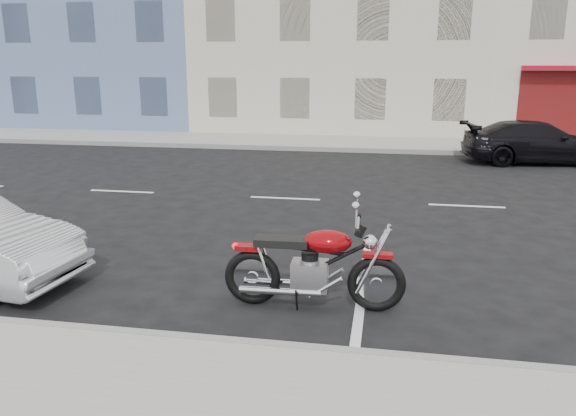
# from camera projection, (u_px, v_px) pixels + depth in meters

# --- Properties ---
(ground) EXTENTS (120.00, 120.00, 0.00)m
(ground) POSITION_uv_depth(u_px,v_px,m) (373.00, 202.00, 12.48)
(ground) COLOR black
(ground) RESTS_ON ground
(sidewalk_far) EXTENTS (80.00, 3.40, 0.15)m
(sidewalk_far) POSITION_uv_depth(u_px,v_px,m) (249.00, 141.00, 21.60)
(sidewalk_far) COLOR gray
(sidewalk_far) RESTS_ON ground
(curb_far) EXTENTS (80.00, 0.12, 0.16)m
(curb_far) POSITION_uv_depth(u_px,v_px,m) (238.00, 147.00, 19.98)
(curb_far) COLOR gray
(curb_far) RESTS_ON ground
(bldg_cream) EXTENTS (12.00, 12.00, 11.50)m
(bldg_cream) POSITION_uv_depth(u_px,v_px,m) (346.00, 3.00, 26.89)
(bldg_cream) COLOR #C0B6A0
(bldg_cream) RESTS_ON ground
(motorcycle) EXTENTS (2.30, 0.76, 1.15)m
(motorcycle) POSITION_uv_depth(u_px,v_px,m) (379.00, 272.00, 6.91)
(motorcycle) COLOR black
(motorcycle) RESTS_ON ground
(car_far) EXTENTS (4.61, 2.35, 1.28)m
(car_far) POSITION_uv_depth(u_px,v_px,m) (537.00, 142.00, 17.14)
(car_far) COLOR black
(car_far) RESTS_ON ground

